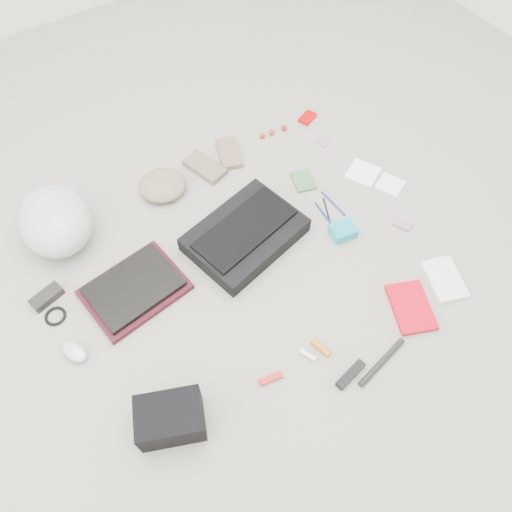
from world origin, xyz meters
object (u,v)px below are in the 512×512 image
laptop (134,287)px  book_red (411,307)px  accordion_wallet (343,231)px  camera_bag (170,419)px  bike_helmet (55,221)px  messenger_bag (245,235)px

laptop → book_red: 1.05m
laptop → accordion_wallet: (0.83, -0.22, -0.01)m
camera_bag → book_red: size_ratio=1.02×
bike_helmet → accordion_wallet: bearing=-26.0°
messenger_bag → laptop: 0.48m
accordion_wallet → bike_helmet: bearing=157.3°
laptop → bike_helmet: size_ratio=0.94×
laptop → bike_helmet: (-0.13, 0.40, 0.07)m
bike_helmet → messenger_bag: bearing=-27.9°
camera_bag → accordion_wallet: (0.94, 0.30, -0.04)m
bike_helmet → accordion_wallet: (0.97, -0.62, -0.08)m
bike_helmet → book_red: size_ratio=1.68×
bike_helmet → camera_bag: size_ratio=1.65×
messenger_bag → book_red: size_ratio=2.14×
messenger_bag → accordion_wallet: bearing=-41.8°
messenger_bag → accordion_wallet: 0.40m
bike_helmet → camera_bag: bike_helmet is taller
messenger_bag → camera_bag: (-0.59, -0.49, 0.03)m
laptop → messenger_bag: bearing=-10.7°
bike_helmet → accordion_wallet: bike_helmet is taller
camera_bag → book_red: (0.95, -0.11, -0.06)m
book_red → messenger_bag: bearing=142.8°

